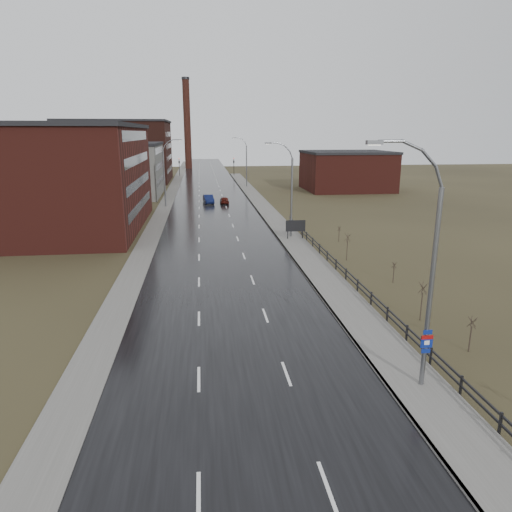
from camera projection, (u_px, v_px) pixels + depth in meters
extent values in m
plane|color=#2D2819|center=(251.00, 424.00, 20.01)|extent=(320.00, 320.00, 0.00)
cube|color=black|center=(213.00, 208.00, 77.50)|extent=(14.00, 300.00, 0.06)
cube|color=#595651|center=(291.00, 239.00, 54.51)|extent=(3.20, 180.00, 0.18)
cube|color=slate|center=(278.00, 239.00, 54.34)|extent=(0.16, 180.00, 0.18)
cube|color=#595651|center=(164.00, 209.00, 76.55)|extent=(2.40, 260.00, 0.12)
cube|color=#471914|center=(52.00, 180.00, 59.01)|extent=(22.00, 28.00, 13.00)
cube|color=black|center=(46.00, 125.00, 57.25)|extent=(22.44, 28.56, 0.50)
cube|color=black|center=(141.00, 205.00, 61.19)|extent=(0.06, 22.40, 1.20)
cube|color=black|center=(139.00, 182.00, 60.41)|extent=(0.06, 22.40, 1.20)
cube|color=black|center=(138.00, 159.00, 59.62)|extent=(0.06, 22.40, 1.20)
cube|color=black|center=(136.00, 136.00, 58.84)|extent=(0.06, 22.40, 1.20)
cube|color=slate|center=(120.00, 171.00, 91.38)|extent=(16.00, 20.00, 10.00)
cube|color=black|center=(118.00, 144.00, 90.00)|extent=(16.32, 20.40, 0.50)
cube|color=black|center=(161.00, 180.00, 92.82)|extent=(0.06, 16.00, 1.20)
cube|color=black|center=(160.00, 165.00, 92.03)|extent=(0.06, 16.00, 1.20)
cube|color=black|center=(159.00, 150.00, 91.25)|extent=(0.06, 16.00, 1.20)
cube|color=#331611|center=(118.00, 152.00, 118.90)|extent=(26.00, 24.00, 15.00)
cube|color=black|center=(116.00, 121.00, 116.87)|extent=(26.52, 24.48, 0.50)
cube|color=black|center=(170.00, 169.00, 121.57)|extent=(0.06, 19.20, 1.20)
cube|color=black|center=(169.00, 158.00, 120.78)|extent=(0.06, 19.20, 1.20)
cube|color=black|center=(169.00, 146.00, 120.00)|extent=(0.06, 19.20, 1.20)
cube|color=black|center=(168.00, 134.00, 119.22)|extent=(0.06, 19.20, 1.20)
cube|color=#471914|center=(347.00, 172.00, 101.03)|extent=(18.00, 16.00, 8.00)
cube|color=black|center=(348.00, 152.00, 99.92)|extent=(18.36, 16.32, 0.50)
cylinder|color=#331611|center=(187.00, 125.00, 159.14)|extent=(2.40, 2.40, 30.00)
cylinder|color=black|center=(185.00, 78.00, 155.15)|extent=(2.70, 2.70, 0.80)
cylinder|color=slate|center=(431.00, 293.00, 21.63)|extent=(0.24, 0.24, 10.00)
cylinder|color=slate|center=(439.00, 177.00, 20.18)|extent=(0.57, 0.14, 1.12)
cylinder|color=slate|center=(429.00, 158.00, 19.90)|extent=(0.91, 0.14, 0.91)
cylinder|color=slate|center=(412.00, 146.00, 19.67)|extent=(1.12, 0.14, 0.57)
cylinder|color=slate|center=(391.00, 141.00, 19.51)|extent=(1.15, 0.14, 0.14)
cube|color=slate|center=(374.00, 142.00, 19.43)|extent=(0.70, 0.28, 0.18)
cube|color=silver|center=(374.00, 145.00, 19.46)|extent=(0.50, 0.20, 0.04)
cube|color=navy|center=(428.00, 332.00, 22.02)|extent=(0.45, 0.04, 0.22)
cube|color=navy|center=(427.00, 342.00, 22.15)|extent=(0.60, 0.04, 0.65)
cube|color=maroon|center=(427.00, 337.00, 22.08)|extent=(0.60, 0.04, 0.20)
cube|color=navy|center=(426.00, 351.00, 22.28)|extent=(0.45, 0.04, 0.22)
cube|color=silver|center=(427.00, 343.00, 22.15)|extent=(0.26, 0.02, 0.22)
cylinder|color=slate|center=(292.00, 199.00, 54.28)|extent=(0.24, 0.24, 9.50)
cylinder|color=slate|center=(291.00, 155.00, 52.91)|extent=(0.51, 0.14, 0.98)
cylinder|color=slate|center=(287.00, 148.00, 52.67)|extent=(0.81, 0.14, 0.81)
cylinder|color=slate|center=(281.00, 144.00, 52.46)|extent=(0.98, 0.14, 0.51)
cylinder|color=slate|center=(274.00, 143.00, 52.32)|extent=(1.01, 0.14, 0.14)
cube|color=slate|center=(268.00, 143.00, 52.26)|extent=(0.70, 0.28, 0.18)
cube|color=silver|center=(268.00, 144.00, 52.28)|extent=(0.50, 0.20, 0.04)
cylinder|color=slate|center=(164.00, 179.00, 77.26)|extent=(0.24, 0.24, 9.50)
cylinder|color=slate|center=(164.00, 148.00, 75.93)|extent=(0.51, 0.14, 0.98)
cylinder|color=slate|center=(167.00, 144.00, 75.80)|extent=(0.81, 0.14, 0.81)
cylinder|color=slate|center=(171.00, 141.00, 75.76)|extent=(0.98, 0.14, 0.51)
cylinder|color=slate|center=(176.00, 140.00, 75.81)|extent=(1.01, 0.14, 0.14)
cube|color=slate|center=(180.00, 140.00, 75.90)|extent=(0.70, 0.28, 0.18)
cube|color=silver|center=(180.00, 141.00, 75.93)|extent=(0.50, 0.20, 0.04)
cylinder|color=slate|center=(247.00, 167.00, 106.03)|extent=(0.24, 0.24, 9.50)
cylinder|color=slate|center=(246.00, 144.00, 104.66)|extent=(0.51, 0.14, 0.98)
cylinder|color=slate|center=(244.00, 141.00, 104.42)|extent=(0.81, 0.14, 0.81)
cylinder|color=slate|center=(240.00, 138.00, 104.21)|extent=(0.98, 0.14, 0.51)
cylinder|color=slate|center=(237.00, 138.00, 104.07)|extent=(1.01, 0.14, 0.14)
cube|color=slate|center=(234.00, 138.00, 104.01)|extent=(0.70, 0.28, 0.18)
cube|color=silver|center=(234.00, 138.00, 104.03)|extent=(0.50, 0.20, 0.04)
cube|color=black|center=(500.00, 424.00, 19.13)|extent=(0.10, 0.10, 1.10)
cube|color=black|center=(461.00, 386.00, 22.01)|extent=(0.10, 0.10, 1.10)
cube|color=black|center=(431.00, 357.00, 24.88)|extent=(0.10, 0.10, 1.10)
cube|color=black|center=(407.00, 333.00, 27.76)|extent=(0.10, 0.10, 1.10)
cube|color=black|center=(387.00, 315.00, 30.63)|extent=(0.10, 0.10, 1.10)
cube|color=black|center=(371.00, 299.00, 33.51)|extent=(0.10, 0.10, 1.10)
cube|color=black|center=(358.00, 286.00, 36.38)|extent=(0.10, 0.10, 1.10)
cube|color=black|center=(346.00, 275.00, 39.26)|extent=(0.10, 0.10, 1.10)
cube|color=black|center=(336.00, 265.00, 42.13)|extent=(0.10, 0.10, 1.10)
cube|color=black|center=(327.00, 256.00, 45.01)|extent=(0.10, 0.10, 1.10)
cube|color=black|center=(320.00, 249.00, 47.88)|extent=(0.10, 0.10, 1.10)
cube|color=black|center=(313.00, 242.00, 50.76)|extent=(0.10, 0.10, 1.10)
cube|color=black|center=(307.00, 237.00, 53.63)|extent=(0.10, 0.10, 1.10)
cube|color=black|center=(301.00, 231.00, 56.51)|extent=(0.10, 0.10, 1.10)
cube|color=black|center=(296.00, 227.00, 59.38)|extent=(0.10, 0.10, 1.10)
cube|color=black|center=(292.00, 222.00, 62.26)|extent=(0.10, 0.10, 1.10)
cube|color=black|center=(348.00, 272.00, 38.67)|extent=(0.08, 53.00, 0.10)
cube|color=black|center=(348.00, 276.00, 38.78)|extent=(0.08, 53.00, 0.10)
cylinder|color=#382D23|center=(470.00, 339.00, 26.44)|extent=(0.08, 0.08, 1.59)
cylinder|color=#382D23|center=(473.00, 322.00, 26.17)|extent=(0.04, 0.54, 0.63)
cylinder|color=#382D23|center=(472.00, 322.00, 26.21)|extent=(0.51, 0.21, 0.64)
cylinder|color=#382D23|center=(471.00, 322.00, 26.19)|extent=(0.31, 0.46, 0.65)
cylinder|color=#382D23|center=(472.00, 323.00, 26.13)|extent=(0.31, 0.46, 0.65)
cylinder|color=#382D23|center=(473.00, 323.00, 26.12)|extent=(0.51, 0.21, 0.64)
cylinder|color=#382D23|center=(421.00, 307.00, 30.84)|extent=(0.08, 0.08, 1.99)
cylinder|color=#382D23|center=(424.00, 288.00, 30.51)|extent=(0.04, 0.67, 0.79)
cylinder|color=#382D23|center=(423.00, 288.00, 30.55)|extent=(0.63, 0.25, 0.79)
cylinder|color=#382D23|center=(422.00, 288.00, 30.53)|extent=(0.38, 0.56, 0.80)
cylinder|color=#382D23|center=(423.00, 289.00, 30.47)|extent=(0.38, 0.56, 0.80)
cylinder|color=#382D23|center=(424.00, 289.00, 30.46)|extent=(0.63, 0.25, 0.79)
cylinder|color=#382D23|center=(394.00, 275.00, 38.70)|extent=(0.08, 0.08, 1.35)
cylinder|color=#382D23|center=(395.00, 265.00, 38.47)|extent=(0.04, 0.46, 0.54)
cylinder|color=#382D23|center=(394.00, 265.00, 38.51)|extent=(0.44, 0.18, 0.55)
cylinder|color=#382D23|center=(394.00, 265.00, 38.49)|extent=(0.27, 0.39, 0.55)
cylinder|color=#382D23|center=(394.00, 265.00, 38.43)|extent=(0.27, 0.39, 0.55)
cylinder|color=#382D23|center=(395.00, 265.00, 38.42)|extent=(0.44, 0.18, 0.55)
cylinder|color=#382D23|center=(347.00, 251.00, 45.41)|extent=(0.08, 0.08, 2.04)
cylinder|color=#382D23|center=(348.00, 238.00, 45.07)|extent=(0.04, 0.68, 0.80)
cylinder|color=#382D23|center=(348.00, 237.00, 45.11)|extent=(0.65, 0.25, 0.81)
cylinder|color=#382D23|center=(347.00, 238.00, 45.08)|extent=(0.38, 0.58, 0.82)
cylinder|color=#382D23|center=(347.00, 238.00, 45.03)|extent=(0.38, 0.58, 0.82)
cylinder|color=#382D23|center=(348.00, 238.00, 45.02)|extent=(0.65, 0.25, 0.81)
cylinder|color=#382D23|center=(339.00, 236.00, 53.41)|extent=(0.08, 0.08, 1.36)
cylinder|color=#382D23|center=(340.00, 229.00, 53.18)|extent=(0.04, 0.46, 0.54)
cylinder|color=#382D23|center=(339.00, 228.00, 53.23)|extent=(0.44, 0.18, 0.55)
cylinder|color=#382D23|center=(339.00, 228.00, 53.20)|extent=(0.27, 0.39, 0.56)
cylinder|color=#382D23|center=(339.00, 229.00, 53.15)|extent=(0.27, 0.39, 0.56)
cylinder|color=#382D23|center=(340.00, 229.00, 53.14)|extent=(0.44, 0.18, 0.55)
cube|color=black|center=(288.00, 233.00, 54.12)|extent=(0.10, 0.10, 1.80)
cube|color=black|center=(303.00, 232.00, 54.33)|extent=(0.10, 0.10, 1.80)
cube|color=silver|center=(295.00, 226.00, 53.96)|extent=(2.26, 0.08, 1.24)
cube|color=black|center=(296.00, 226.00, 53.91)|extent=(2.36, 0.04, 1.34)
cylinder|color=black|center=(179.00, 167.00, 133.40)|extent=(0.16, 0.16, 5.20)
imported|color=black|center=(179.00, 160.00, 132.84)|extent=(0.58, 2.73, 1.10)
sphere|color=#FF190C|center=(179.00, 159.00, 132.62)|extent=(0.18, 0.18, 0.18)
cylinder|color=black|center=(234.00, 167.00, 135.25)|extent=(0.16, 0.16, 5.20)
imported|color=black|center=(234.00, 159.00, 134.69)|extent=(0.58, 2.73, 1.10)
sphere|color=#FF190C|center=(234.00, 158.00, 134.46)|extent=(0.18, 0.18, 0.18)
imported|color=#0C133C|center=(208.00, 199.00, 82.16)|extent=(2.08, 4.75, 1.52)
imported|color=#43100B|center=(224.00, 200.00, 81.75)|extent=(1.55, 3.76, 1.28)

